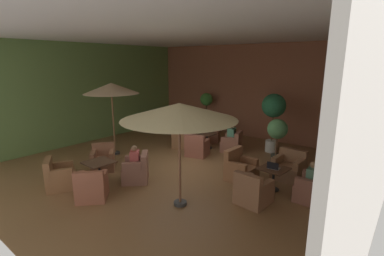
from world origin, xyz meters
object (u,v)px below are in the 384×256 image
(open_laptop, at_px, (273,167))
(armchair_front_right_west, at_px, (197,148))
(patio_umbrella_tall_red, at_px, (179,112))
(armchair_front_left_south, at_px, (240,169))
(potted_tree_left_corner, at_px, (273,110))
(armchair_front_left_west, at_px, (253,192))
(armchair_mid_center_west, at_px, (103,160))
(armchair_front_right_north, at_px, (232,144))
(patron_blue_shirt, at_px, (232,134))
(armchair_front_left_north, at_px, (313,188))
(iced_drink_cup, at_px, (275,167))
(potted_tree_mid_right, at_px, (277,132))
(potted_tree_mid_left, at_px, (206,106))
(armchair_front_left_east, at_px, (289,168))
(patron_by_window, at_px, (135,157))
(armchair_mid_center_south, at_px, (137,171))
(patron_with_friend, at_px, (313,175))
(cafe_table_front_right, at_px, (207,137))
(cafe_table_mid_center, at_px, (99,167))
(cafe_table_front_left, at_px, (274,173))
(armchair_mid_center_east, at_px, (92,188))
(armchair_front_right_south, at_px, (182,139))
(armchair_mid_center_north, at_px, (59,177))
(patio_umbrella_center_beige, at_px, (111,89))
(armchair_front_right_east, at_px, (211,134))

(open_laptop, bearing_deg, armchair_front_right_west, 163.06)
(patio_umbrella_tall_red, bearing_deg, armchair_front_left_south, 80.14)
(open_laptop, bearing_deg, patio_umbrella_tall_red, -123.77)
(potted_tree_left_corner, bearing_deg, armchair_front_left_west, -72.29)
(armchair_mid_center_west, bearing_deg, armchair_front_right_north, 61.61)
(potted_tree_left_corner, relative_size, patron_blue_shirt, 3.36)
(armchair_front_left_north, xyz_separation_m, iced_drink_cup, (-0.98, -0.07, 0.35))
(potted_tree_mid_right, height_order, iced_drink_cup, potted_tree_mid_right)
(potted_tree_mid_left, height_order, potted_tree_mid_right, potted_tree_mid_left)
(armchair_front_right_north, bearing_deg, armchair_front_left_east, -24.66)
(patron_by_window, bearing_deg, patio_umbrella_tall_red, -7.18)
(armchair_mid_center_south, distance_m, potted_tree_mid_left, 6.41)
(armchair_mid_center_south, xyz_separation_m, armchair_mid_center_west, (-1.59, -0.05, -0.02))
(armchair_front_left_east, xyz_separation_m, patron_with_friend, (0.95, -1.03, 0.38))
(cafe_table_front_right, xyz_separation_m, cafe_table_mid_center, (-0.49, -4.64, 0.02))
(cafe_table_front_left, relative_size, potted_tree_mid_right, 0.49)
(armchair_front_right_west, height_order, potted_tree_mid_right, potted_tree_mid_right)
(armchair_front_left_east, relative_size, armchair_mid_center_east, 0.85)
(armchair_front_left_north, height_order, armchair_front_right_south, armchair_front_left_north)
(patron_with_friend, bearing_deg, armchair_front_left_south, 178.97)
(cafe_table_mid_center, xyz_separation_m, patron_with_friend, (5.12, 2.68, 0.22))
(patio_umbrella_tall_red, bearing_deg, potted_tree_mid_left, 120.95)
(cafe_table_mid_center, distance_m, patio_umbrella_tall_red, 3.29)
(potted_tree_mid_right, distance_m, patron_blue_shirt, 1.99)
(armchair_front_left_west, distance_m, armchair_mid_center_north, 5.25)
(armchair_front_left_north, relative_size, armchair_front_left_south, 1.01)
(patron_with_friend, bearing_deg, armchair_mid_center_west, -161.43)
(armchair_mid_center_south, xyz_separation_m, potted_tree_left_corner, (1.93, 5.12, 1.31))
(armchair_mid_center_east, xyz_separation_m, potted_tree_left_corner, (1.93, 6.58, 1.32))
(armchair_front_left_east, relative_size, patio_umbrella_tall_red, 0.32)
(patron_by_window, bearing_deg, armchair_front_right_south, 108.90)
(armchair_front_left_north, xyz_separation_m, patio_umbrella_tall_red, (-2.47, -2.22, 1.98))
(cafe_table_front_left, distance_m, patron_with_friend, 1.02)
(patio_umbrella_tall_red, bearing_deg, patio_umbrella_center_beige, 162.53)
(armchair_front_left_north, bearing_deg, potted_tree_left_corner, 127.92)
(potted_tree_left_corner, bearing_deg, open_laptop, -66.18)
(armchair_front_left_south, relative_size, armchair_mid_center_north, 0.90)
(armchair_front_right_north, height_order, armchair_mid_center_east, armchair_mid_center_east)
(armchair_front_right_west, bearing_deg, armchair_mid_center_north, -105.92)
(iced_drink_cup, bearing_deg, armchair_front_right_west, 163.34)
(cafe_table_front_left, distance_m, cafe_table_front_right, 4.14)
(armchair_mid_center_east, height_order, patron_by_window, patron_by_window)
(potted_tree_mid_left, bearing_deg, armchair_front_left_east, -30.16)
(armchair_front_left_south, height_order, potted_tree_left_corner, potted_tree_left_corner)
(patio_umbrella_tall_red, bearing_deg, armchair_front_right_east, 117.42)
(armchair_mid_center_east, xyz_separation_m, patron_with_friend, (4.36, 3.41, 0.38))
(cafe_table_front_left, distance_m, potted_tree_left_corner, 3.66)
(armchair_front_right_south, distance_m, armchair_mid_center_east, 5.02)
(armchair_front_left_north, relative_size, cafe_table_front_right, 1.36)
(cafe_table_mid_center, bearing_deg, patio_umbrella_tall_red, 9.63)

